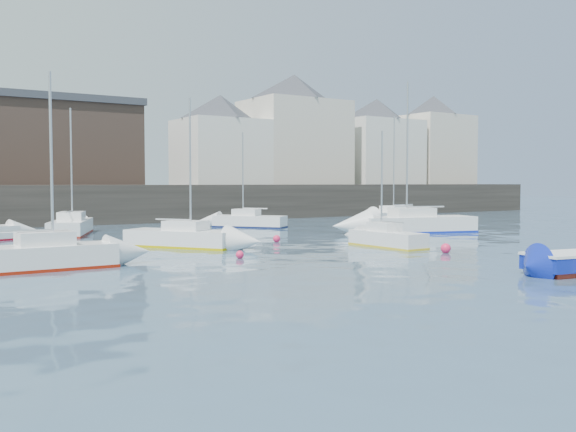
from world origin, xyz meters
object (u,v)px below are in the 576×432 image
sailboat_h (71,226)px  buoy_far (277,242)px  sailboat_d (416,223)px  buoy_mid (446,253)px  sailboat_b (182,237)px  sailboat_c (387,238)px  sailboat_a (38,256)px  buoy_near (240,258)px  sailboat_g (398,216)px  sailboat_f (249,221)px

sailboat_h → buoy_far: (8.06, -10.96, -0.51)m
sailboat_h → buoy_far: sailboat_h is taller
sailboat_d → buoy_mid: (-7.28, -9.44, -0.58)m
sailboat_b → sailboat_h: 11.04m
buoy_mid → buoy_far: size_ratio=1.15×
sailboat_c → buoy_far: 6.13m
sailboat_a → sailboat_b: sailboat_b is taller
sailboat_h → buoy_mid: size_ratio=16.98×
buoy_far → sailboat_d: bearing=4.1°
buoy_near → buoy_mid: (8.89, -3.19, 0.00)m
sailboat_g → buoy_far: 20.15m
buoy_mid → sailboat_g: bearing=52.9°
sailboat_g → buoy_near: 27.43m
buoy_mid → buoy_far: bearing=113.1°
sailboat_d → buoy_far: 11.02m
sailboat_c → sailboat_f: size_ratio=0.85×
sailboat_f → sailboat_g: sailboat_g is taller
sailboat_h → buoy_near: 16.68m
buoy_far → sailboat_g: bearing=28.9°
sailboat_f → sailboat_g: bearing=-4.0°
sailboat_b → sailboat_c: (8.58, -5.46, -0.04)m
buoy_near → buoy_far: 7.53m
sailboat_g → buoy_near: (-22.82, -15.21, -0.48)m
sailboat_c → buoy_far: bearing=121.6°
sailboat_f → buoy_mid: sailboat_f is taller
sailboat_a → sailboat_c: size_ratio=1.26×
buoy_far → sailboat_c: bearing=-58.4°
buoy_near → sailboat_g: bearing=33.7°
sailboat_a → sailboat_c: 16.31m
sailboat_b → sailboat_g: 24.89m
sailboat_c → buoy_far: sailboat_c is taller
sailboat_c → sailboat_d: sailboat_d is taller
sailboat_d → buoy_mid: sailboat_d is taller
sailboat_d → buoy_near: (-16.16, -6.25, -0.58)m
buoy_near → buoy_mid: bearing=-19.7°
sailboat_b → buoy_near: (0.19, -5.71, -0.48)m
buoy_mid → buoy_near: bearing=160.3°
sailboat_a → sailboat_g: (30.73, 14.44, -0.03)m
buoy_mid → buoy_far: buoy_mid is taller
sailboat_d → sailboat_h: size_ratio=1.22×
sailboat_h → sailboat_b: bearing=-75.9°
sailboat_g → buoy_mid: 23.08m
sailboat_b → buoy_mid: sailboat_b is taller
sailboat_f → sailboat_c: bearing=-93.9°
sailboat_c → sailboat_g: size_ratio=0.68×
sailboat_d → buoy_far: (-10.98, -0.79, -0.58)m
sailboat_f → buoy_mid: (-0.58, -19.33, -0.47)m
sailboat_a → sailboat_b: bearing=32.6°
buoy_mid → buoy_far: 9.41m
sailboat_d → sailboat_g: size_ratio=1.12×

